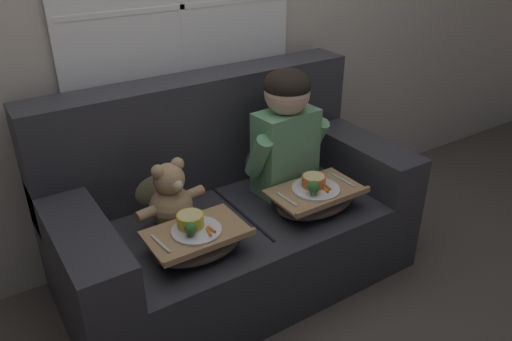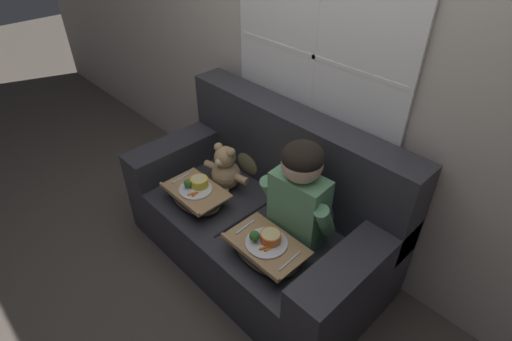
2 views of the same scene
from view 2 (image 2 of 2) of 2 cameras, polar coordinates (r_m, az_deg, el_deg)
ground_plane at (r=2.84m, az=-0.09°, el=-12.10°), size 14.00×14.00×0.00m
wall_back_with_window at (r=2.41m, az=9.02°, el=15.85°), size 8.00×0.08×2.60m
couch at (r=2.63m, az=1.13°, el=-6.10°), size 1.71×0.89×1.00m
throw_pillow_behind_child at (r=2.44m, az=9.63°, el=-3.73°), size 0.33×0.16×0.34m
throw_pillow_behind_teddy at (r=2.77m, az=-0.68°, el=2.37°), size 0.31×0.15×0.32m
child_figure at (r=2.17m, az=6.30°, el=-2.62°), size 0.46×0.23×0.64m
teddy_bear at (r=2.66m, az=-4.41°, el=0.06°), size 0.36×0.25×0.33m
lap_tray_child at (r=2.23m, az=1.48°, el=-11.18°), size 0.44×0.28×0.19m
lap_tray_teddy at (r=2.59m, az=-8.52°, el=-3.50°), size 0.41×0.27×0.18m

